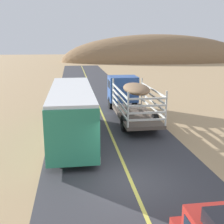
# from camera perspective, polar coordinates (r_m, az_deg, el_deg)

# --- Properties ---
(ground_plane) EXTENTS (240.00, 240.00, 0.00)m
(ground_plane) POSITION_cam_1_polar(r_m,az_deg,el_deg) (13.05, 3.74, -13.50)
(ground_plane) COLOR tan
(road_surface) EXTENTS (8.00, 120.00, 0.02)m
(road_surface) POSITION_cam_1_polar(r_m,az_deg,el_deg) (13.04, 3.74, -13.46)
(road_surface) COLOR #38383D
(road_surface) RESTS_ON ground
(road_centre_line) EXTENTS (0.16, 117.60, 0.00)m
(road_centre_line) POSITION_cam_1_polar(r_m,az_deg,el_deg) (13.04, 3.74, -13.41)
(road_centre_line) COLOR #D8CC4C
(road_centre_line) RESTS_ON road_surface
(livestock_truck) EXTENTS (2.53, 9.70, 3.02)m
(livestock_truck) POSITION_cam_1_polar(r_m,az_deg,el_deg) (23.78, 3.05, 3.74)
(livestock_truck) COLOR #3359A5
(livestock_truck) RESTS_ON road_surface
(bus) EXTENTS (2.54, 10.00, 3.21)m
(bus) POSITION_cam_1_polar(r_m,az_deg,el_deg) (17.86, -7.94, 0.02)
(bus) COLOR #2D8C66
(bus) RESTS_ON road_surface
(distant_hill) EXTENTS (56.57, 24.73, 15.51)m
(distant_hill) POSITION_cam_1_polar(r_m,az_deg,el_deg) (88.32, 8.97, 9.93)
(distant_hill) COLOR olive
(distant_hill) RESTS_ON ground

